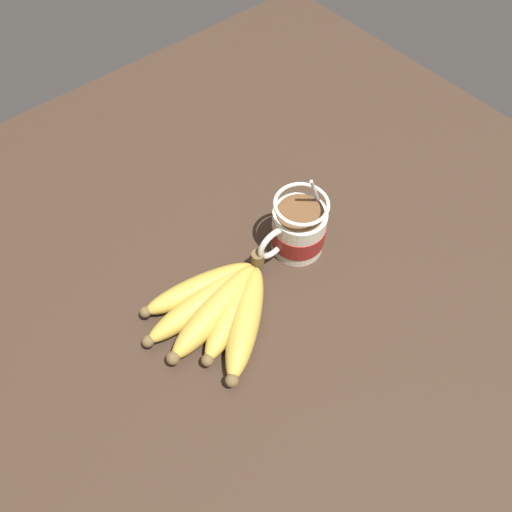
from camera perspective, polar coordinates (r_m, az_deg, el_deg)
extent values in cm
cube|color=#332319|center=(79.77, 1.49, -2.45)|extent=(119.43, 119.43, 3.36)
cylinder|color=beige|center=(78.04, 4.87, 2.97)|extent=(8.36, 8.36, 8.29)
cylinder|color=maroon|center=(78.43, 4.84, 2.76)|extent=(8.56, 8.56, 3.66)
torus|color=beige|center=(74.97, 2.02, 1.44)|extent=(5.92, 0.90, 5.92)
cylinder|color=brown|center=(74.71, 5.10, 4.92)|extent=(7.16, 7.16, 0.40)
torus|color=beige|center=(73.11, 5.22, 5.94)|extent=(8.36, 8.36, 0.60)
cylinder|color=#B2B2B7|center=(76.99, 7.21, 6.12)|extent=(5.33, 0.50, 12.95)
ellipsoid|color=#B2B2B7|center=(80.82, 5.50, 2.38)|extent=(3.00, 2.00, 0.80)
cylinder|color=brown|center=(76.01, 0.21, -0.41)|extent=(2.00, 2.00, 3.00)
ellipsoid|color=#B79338|center=(74.97, -6.38, -3.65)|extent=(17.79, 7.63, 3.93)
sphere|color=brown|center=(74.34, -12.52, -6.24)|extent=(1.77, 1.77, 1.77)
ellipsoid|color=#B79338|center=(73.71, -6.08, -5.26)|extent=(19.18, 4.13, 3.99)
sphere|color=brown|center=(72.14, -12.23, -9.50)|extent=(1.79, 1.79, 1.79)
ellipsoid|color=#B79338|center=(72.72, -4.61, -6.13)|extent=(18.94, 8.56, 4.39)
sphere|color=brown|center=(70.27, -9.45, -11.42)|extent=(1.98, 1.98, 1.98)
ellipsoid|color=#B79338|center=(72.68, -2.68, -6.35)|extent=(16.33, 10.79, 3.95)
sphere|color=brown|center=(69.78, -5.57, -11.77)|extent=(1.78, 1.78, 1.78)
ellipsoid|color=#B79338|center=(71.80, -1.25, -7.34)|extent=(16.64, 14.79, 4.28)
sphere|color=brown|center=(68.35, -2.77, -14.00)|extent=(1.93, 1.93, 1.93)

